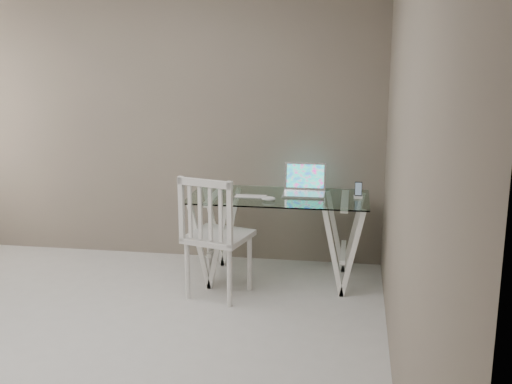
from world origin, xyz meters
TOP-DOWN VIEW (x-y plane):
  - room at (-0.06, 0.02)m, footprint 4.50×4.52m
  - desk at (1.11, 1.74)m, footprint 1.50×0.70m
  - chair at (0.65, 1.27)m, footprint 0.57×0.57m
  - laptop at (1.31, 1.88)m, footprint 0.35×0.31m
  - keyboard at (0.88, 1.68)m, footprint 0.28×0.12m
  - mouse at (1.04, 1.57)m, footprint 0.12×0.07m
  - phone_dock at (1.77, 1.79)m, footprint 0.07×0.07m

SIDE VIEW (x-z plane):
  - desk at x=1.11m, z-range 0.01..0.76m
  - chair at x=0.65m, z-range 0.05..1.06m
  - keyboard at x=0.88m, z-range 0.75..0.75m
  - mouse at x=1.04m, z-range 0.75..0.78m
  - phone_dock at x=1.77m, z-range 0.72..0.85m
  - laptop at x=1.31m, z-range 0.68..0.93m
  - room at x=-0.06m, z-range 0.36..3.07m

